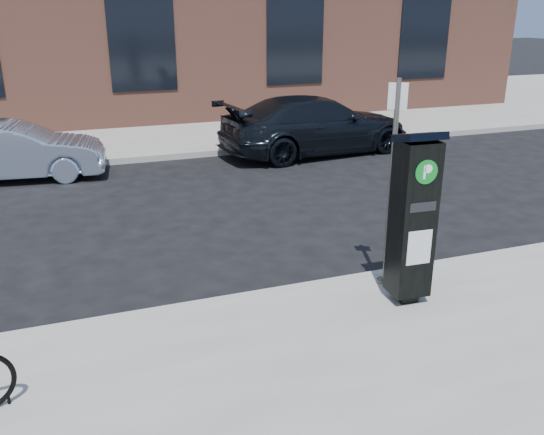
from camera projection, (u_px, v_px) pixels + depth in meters
name	position (u px, v px, depth m)	size (l,w,h in m)	color
ground	(286.00, 297.00, 7.70)	(120.00, 120.00, 0.00)	black
sidewalk_far	(139.00, 118.00, 20.03)	(60.00, 12.00, 0.15)	gray
curb_near	(287.00, 293.00, 7.65)	(60.00, 0.12, 0.16)	#9E9B93
curb_far	(172.00, 157.00, 14.75)	(60.00, 0.12, 0.16)	#9E9B93
parking_kiosk	(413.00, 217.00, 6.93)	(0.52, 0.47, 2.18)	black
sign_pole	(391.00, 187.00, 7.35)	(0.23, 0.22, 2.70)	#5E5753
car_silver	(13.00, 151.00, 12.83)	(1.36, 3.91, 1.29)	#98A9C2
car_dark	(316.00, 125.00, 15.19)	(2.12, 5.22, 1.51)	black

